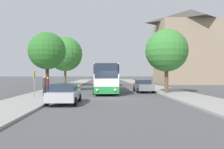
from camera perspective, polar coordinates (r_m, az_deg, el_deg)
name	(u,v)px	position (r m, az deg, el deg)	size (l,w,h in m)	color
ground_plane	(114,98)	(20.31, 0.47, -6.11)	(300.00, 300.00, 0.00)	#4C4C4F
sidewalk_left	(37,97)	(21.16, -18.92, -5.66)	(4.00, 120.00, 0.15)	gray
sidewalk_right	(188,97)	(21.78, 19.28, -5.50)	(4.00, 120.00, 0.15)	gray
building_right_background	(191,47)	(51.28, 19.95, 6.88)	(14.55, 10.29, 16.36)	gray
bus_front	(106,78)	(26.85, -1.63, -0.80)	(2.80, 11.82, 3.28)	#238942
bus_middle	(106,76)	(42.78, -1.67, -0.39)	(2.89, 11.79, 3.32)	#2D2D2D
parked_car_left_curb	(65,93)	(16.67, -12.29, -4.80)	(2.17, 4.19, 1.52)	#B7B7BC
parked_car_right_near	(143,86)	(26.46, 8.14, -2.92)	(2.04, 4.14, 1.52)	slate
bus_stop_sign	(34,81)	(20.43, -19.62, -1.53)	(0.08, 0.45, 2.36)	gray
pedestrian_waiting_near	(44,85)	(21.82, -17.23, -2.75)	(0.36, 0.36, 1.89)	#23232D
pedestrian_waiting_far	(48,85)	(24.27, -16.47, -2.68)	(0.36, 0.36, 1.72)	#23232D
tree_left_near	(47,51)	(27.67, -16.57, 5.91)	(4.49, 4.49, 7.10)	#47331E
tree_left_far	(65,54)	(40.31, -12.13, 5.23)	(6.17, 6.17, 8.70)	brown
tree_right_near	(166,51)	(24.72, 14.05, 6.08)	(4.63, 4.63, 6.95)	brown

